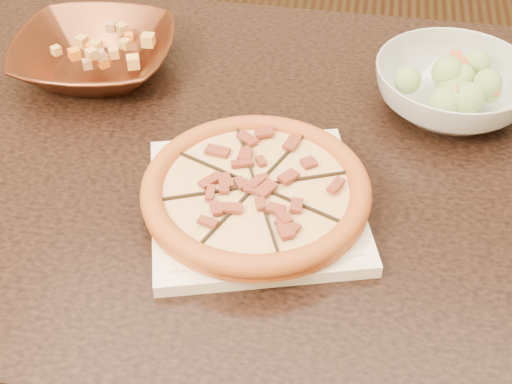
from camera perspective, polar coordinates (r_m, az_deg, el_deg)
dining_table at (r=1.10m, az=-3.71°, el=-0.62°), size 1.31×0.85×0.75m
plate at (r=0.91m, az=0.00°, el=-0.90°), size 0.33×0.33×0.02m
pizza at (r=0.90m, az=0.00°, el=0.19°), size 0.29×0.29×0.03m
bronze_bowl at (r=1.18m, az=-12.75°, el=10.59°), size 0.27×0.27×0.06m
mixed_dish at (r=1.16m, az=-13.14°, el=12.46°), size 0.12×0.11×0.03m
salad_bowl at (r=1.11m, az=15.39°, el=8.01°), size 0.28×0.28×0.07m
salad at (r=1.08m, az=15.79°, el=10.37°), size 0.09×0.11×0.04m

